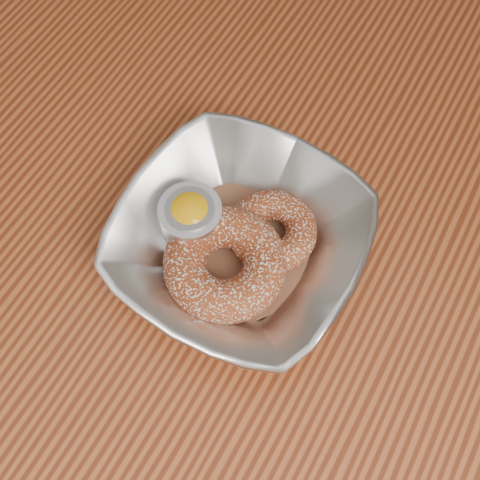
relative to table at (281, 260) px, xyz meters
The scene contains 7 objects.
ground_plane 0.65m from the table, ahead, with size 4.00×4.00×0.00m, color #565659.
table is the anchor object (origin of this frame).
serving_bowl 0.14m from the table, 116.61° to the right, with size 0.23×0.23×0.06m, color silver.
parchment 0.12m from the table, 116.61° to the right, with size 0.14×0.14×0.00m, color brown.
donut_back 0.13m from the table, 100.86° to the right, with size 0.09×0.09×0.03m, color maroon.
donut_front 0.15m from the table, 108.16° to the right, with size 0.12×0.12×0.04m, color maroon.
ramekin 0.16m from the table, 143.02° to the right, with size 0.06×0.06×0.05m.
Camera 1 is at (0.08, -0.24, 1.26)m, focal length 42.00 mm.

